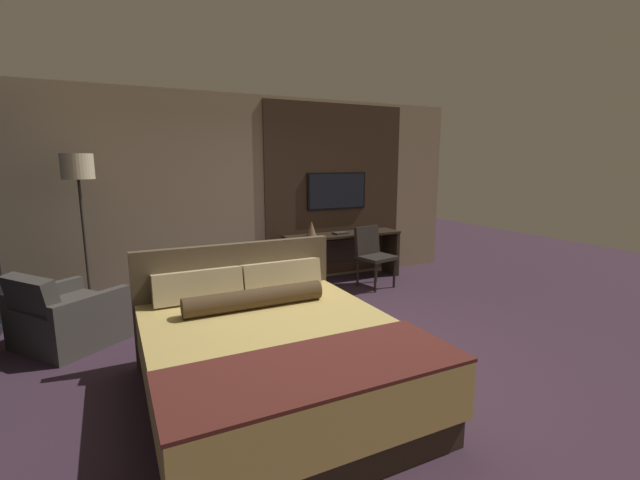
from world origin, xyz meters
The scene contains 10 objects.
ground_plane centered at (0.00, 0.00, 0.00)m, with size 16.00×16.00×0.00m, color #3D2838.
wall_back_tv_panel centered at (0.21, 2.59, 1.40)m, with size 7.20×0.09×2.80m.
bed centered at (-0.72, -0.51, 0.35)m, with size 1.91×2.20×1.09m.
desk centered at (1.49, 2.34, 0.51)m, with size 1.89×0.47×0.75m.
tv centered at (1.49, 2.52, 1.40)m, with size 1.04×0.04×0.58m.
desk_chair centered at (1.71, 1.81, 0.54)m, with size 0.58×0.57×0.90m.
armchair_by_window centered at (-2.27, 1.41, 0.27)m, with size 1.18×1.18×0.80m.
floor_lamp centered at (-2.07, 2.02, 1.65)m, with size 0.34×0.34×1.95m.
vase_tall centered at (0.94, 2.31, 0.86)m, with size 0.15×0.15×0.23m.
book centered at (1.41, 2.26, 0.77)m, with size 0.23×0.17×0.03m.
Camera 1 is at (-1.78, -3.48, 1.86)m, focal length 24.00 mm.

